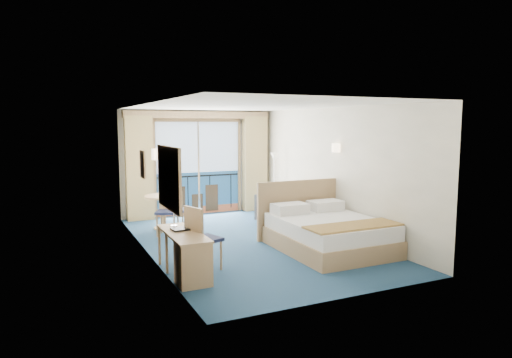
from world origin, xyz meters
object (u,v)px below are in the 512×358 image
desk_chair (200,235)px  round_table (164,203)px  armchair (274,207)px  table_chair_a (183,207)px  bed (327,232)px  floor_lamp (274,168)px  nightstand (320,219)px  desk (191,258)px  table_chair_b (168,207)px

desk_chair → round_table: 3.23m
armchair → table_chair_a: (-2.18, 0.21, 0.13)m
round_table → bed: bearing=-51.7°
floor_lamp → bed: bearing=-100.4°
floor_lamp → nightstand: bearing=-88.9°
floor_lamp → armchair: bearing=-117.8°
floor_lamp → desk: bearing=-130.7°
nightstand → desk: (-3.51, -1.92, 0.09)m
nightstand → floor_lamp: bearing=91.1°
bed → armchair: 2.62m
armchair → desk: 4.49m
table_chair_b → desk: bearing=-70.3°
armchair → round_table: (-2.58, 0.39, 0.21)m
nightstand → round_table: round_table is taller
nightstand → desk: 4.00m
round_table → desk_chair: bearing=-93.5°
bed → floor_lamp: size_ratio=1.40×
table_chair_a → nightstand: bearing=-126.0°
nightstand → round_table: (-3.02, 1.75, 0.29)m
table_chair_b → nightstand: bearing=6.7°
nightstand → floor_lamp: floor_lamp is taller
nightstand → table_chair_b: bearing=158.7°
bed → armchair: (0.22, 2.61, 0.03)m
armchair → table_chair_b: (-2.62, -0.17, 0.22)m
floor_lamp → table_chair_a: bearing=-168.2°
bed → desk: (-2.85, -0.67, 0.04)m
floor_lamp → desk_chair: bearing=-131.5°
desk → desk_chair: size_ratio=1.37×
nightstand → desk_chair: 3.55m
bed → nightstand: bearing=62.3°
desk_chair → table_chair_b: 2.67m
nightstand → desk: bearing=-151.3°
armchair → desk: size_ratio=0.55×
round_table → nightstand: bearing=-30.1°
armchair → floor_lamp: bearing=-167.2°
desk_chair → table_chair_a: (0.59, 3.04, -0.10)m
desk → round_table: bearing=82.4°
bed → desk_chair: bearing=-175.0°
round_table → table_chair_a: bearing=-24.0°
desk_chair → floor_lamp: bearing=-60.9°
nightstand → desk_chair: (-3.21, -1.47, 0.31)m
armchair → table_chair_a: size_ratio=0.91×
bed → nightstand: (0.65, 1.25, -0.05)m
armchair → table_chair_b: table_chair_b is taller
table_chair_b → round_table: bearing=114.4°
table_chair_a → bed: bearing=-150.1°
bed → armchair: bearing=85.2°
desk_chair → table_chair_a: desk_chair is taller
armchair → bed: bearing=35.9°
bed → table_chair_b: bearing=134.5°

